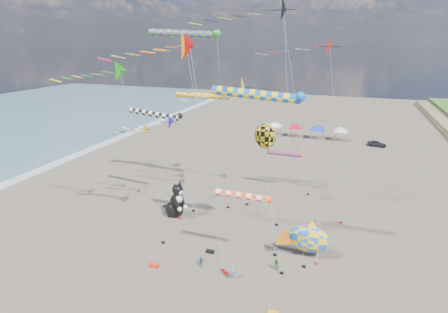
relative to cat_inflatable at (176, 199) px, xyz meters
The scene contains 25 objects.
delta_kite_0 10.34m from the cat_inflatable, 73.03° to the right, with size 9.27×1.89×13.79m.
delta_kite_1 21.06m from the cat_inflatable, 59.13° to the right, with size 11.91×2.42×22.53m.
delta_kite_2 16.22m from the cat_inflatable, 14.60° to the left, with size 13.53×2.69×18.11m.
delta_kite_3 24.62m from the cat_inflatable, ahead, with size 12.60×2.62×26.01m.
delta_kite_4 17.59m from the cat_inflatable, 116.88° to the right, with size 12.23×2.32×20.10m.
delta_kite_5 14.42m from the cat_inflatable, 55.11° to the left, with size 8.92×2.05×16.05m.
delta_kite_7 21.54m from the cat_inflatable, 55.25° to the right, with size 11.65×2.43×22.59m.
delta_kite_8 25.50m from the cat_inflatable, 17.59° to the left, with size 12.03×2.63×22.52m.
delta_kite_9 9.31m from the cat_inflatable, behind, with size 9.29×1.70×12.10m.
windsock_0 17.53m from the cat_inflatable, 46.89° to the left, with size 6.57×0.73×6.39m.
windsock_1 14.32m from the cat_inflatable, 32.40° to the right, with size 7.16×0.67×8.10m.
windsock_2 11.00m from the cat_inflatable, 148.96° to the left, with size 9.12×0.75×13.25m.
windsock_3 14.58m from the cat_inflatable, 84.74° to the left, with size 9.20×0.80×14.93m.
windsock_4 20.46m from the cat_inflatable, 87.92° to the left, with size 10.48×0.93×22.99m.
windsock_5 19.57m from the cat_inflatable, 24.01° to the right, with size 9.78×0.92×17.54m.
angelfish_kite 15.47m from the cat_inflatable, 11.46° to the right, with size 3.74×3.02×13.77m.
cat_inflatable is the anchor object (origin of this frame).
fish_inflatable 17.44m from the cat_inflatable, 11.26° to the right, with size 5.99×3.18×4.42m.
person_adult 14.51m from the cat_inflatable, 41.72° to the right, with size 0.64×0.42×1.75m, color gray.
child_green 16.10m from the cat_inflatable, 24.90° to the right, with size 0.60×0.47×1.23m, color #25721F.
child_blue 11.52m from the cat_inflatable, 50.33° to the right, with size 0.69×0.29×1.17m, color #265A97.
kite_bag_0 9.77m from the cat_inflatable, 40.61° to the right, with size 0.90×0.44×0.30m, color black.
kite_bag_1 10.97m from the cat_inflatable, 75.14° to the right, with size 0.90×0.44×0.30m, color red.
tent_row 46.13m from the cat_inflatable, 76.13° to the left, with size 19.20×4.20×3.80m.
parked_car 50.21m from the cat_inflatable, 58.49° to the left, with size 1.54×3.84×1.31m, color #26262D.
Camera 1 is at (9.96, -20.96, 21.73)m, focal length 28.00 mm.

